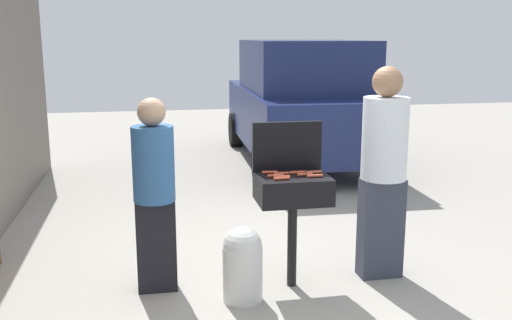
{
  "coord_description": "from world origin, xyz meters",
  "views": [
    {
      "loc": [
        -0.93,
        -4.63,
        2.1
      ],
      "look_at": [
        0.01,
        0.36,
        1.0
      ],
      "focal_mm": 40.62,
      "sensor_mm": 36.0,
      "label": 1
    }
  ],
  "objects_px": {
    "hot_dog_6": "(275,176)",
    "hot_dog_8": "(314,172)",
    "parked_minivan": "(301,101)",
    "hot_dog_0": "(282,177)",
    "hot_dog_2": "(282,179)",
    "hot_dog_5": "(297,172)",
    "bbq_grill": "(293,193)",
    "person_left": "(154,189)",
    "hot_dog_1": "(315,176)",
    "person_right": "(384,166)",
    "hot_dog_7": "(281,174)",
    "hot_dog_4": "(305,174)",
    "propane_tank": "(243,263)",
    "hot_dog_3": "(270,172)"
  },
  "relations": [
    {
      "from": "hot_dog_7",
      "to": "propane_tank",
      "type": "distance_m",
      "value": 0.8
    },
    {
      "from": "hot_dog_0",
      "to": "propane_tank",
      "type": "xyz_separation_m",
      "value": [
        -0.35,
        -0.15,
        -0.65
      ]
    },
    {
      "from": "hot_dog_0",
      "to": "hot_dog_5",
      "type": "distance_m",
      "value": 0.21
    },
    {
      "from": "hot_dog_0",
      "to": "hot_dog_5",
      "type": "xyz_separation_m",
      "value": [
        0.16,
        0.12,
        0.0
      ]
    },
    {
      "from": "bbq_grill",
      "to": "hot_dog_1",
      "type": "relative_size",
      "value": 7.4
    },
    {
      "from": "hot_dog_1",
      "to": "hot_dog_7",
      "type": "relative_size",
      "value": 1.0
    },
    {
      "from": "hot_dog_3",
      "to": "propane_tank",
      "type": "height_order",
      "value": "hot_dog_3"
    },
    {
      "from": "bbq_grill",
      "to": "hot_dog_4",
      "type": "relative_size",
      "value": 7.4
    },
    {
      "from": "hot_dog_5",
      "to": "parked_minivan",
      "type": "distance_m",
      "value": 4.9
    },
    {
      "from": "hot_dog_4",
      "to": "hot_dog_8",
      "type": "bearing_deg",
      "value": 31.57
    },
    {
      "from": "person_left",
      "to": "hot_dog_7",
      "type": "bearing_deg",
      "value": 5.02
    },
    {
      "from": "hot_dog_4",
      "to": "hot_dog_0",
      "type": "bearing_deg",
      "value": -166.55
    },
    {
      "from": "hot_dog_4",
      "to": "hot_dog_7",
      "type": "relative_size",
      "value": 1.0
    },
    {
      "from": "hot_dog_1",
      "to": "hot_dog_8",
      "type": "relative_size",
      "value": 1.0
    },
    {
      "from": "bbq_grill",
      "to": "propane_tank",
      "type": "distance_m",
      "value": 0.71
    },
    {
      "from": "hot_dog_3",
      "to": "parked_minivan",
      "type": "bearing_deg",
      "value": 71.91
    },
    {
      "from": "hot_dog_3",
      "to": "hot_dog_4",
      "type": "height_order",
      "value": "same"
    },
    {
      "from": "hot_dog_3",
      "to": "parked_minivan",
      "type": "xyz_separation_m",
      "value": [
        1.53,
        4.67,
        0.05
      ]
    },
    {
      "from": "hot_dog_6",
      "to": "parked_minivan",
      "type": "relative_size",
      "value": 0.03
    },
    {
      "from": "bbq_grill",
      "to": "hot_dog_7",
      "type": "xyz_separation_m",
      "value": [
        -0.09,
        0.05,
        0.16
      ]
    },
    {
      "from": "hot_dog_8",
      "to": "propane_tank",
      "type": "bearing_deg",
      "value": -158.44
    },
    {
      "from": "hot_dog_2",
      "to": "person_left",
      "type": "relative_size",
      "value": 0.08
    },
    {
      "from": "bbq_grill",
      "to": "hot_dog_1",
      "type": "distance_m",
      "value": 0.24
    },
    {
      "from": "hot_dog_0",
      "to": "person_left",
      "type": "distance_m",
      "value": 1.04
    },
    {
      "from": "bbq_grill",
      "to": "hot_dog_2",
      "type": "relative_size",
      "value": 7.4
    },
    {
      "from": "hot_dog_1",
      "to": "person_right",
      "type": "bearing_deg",
      "value": 11.88
    },
    {
      "from": "hot_dog_1",
      "to": "hot_dog_2",
      "type": "distance_m",
      "value": 0.29
    },
    {
      "from": "person_right",
      "to": "person_left",
      "type": "bearing_deg",
      "value": 12.71
    },
    {
      "from": "bbq_grill",
      "to": "hot_dog_7",
      "type": "height_order",
      "value": "hot_dog_7"
    },
    {
      "from": "hot_dog_1",
      "to": "hot_dog_5",
      "type": "distance_m",
      "value": 0.18
    },
    {
      "from": "bbq_grill",
      "to": "hot_dog_2",
      "type": "bearing_deg",
      "value": -136.41
    },
    {
      "from": "parked_minivan",
      "to": "person_right",
      "type": "bearing_deg",
      "value": 85.25
    },
    {
      "from": "parked_minivan",
      "to": "propane_tank",
      "type": "bearing_deg",
      "value": 71.8
    },
    {
      "from": "hot_dog_2",
      "to": "person_left",
      "type": "distance_m",
      "value": 1.04
    },
    {
      "from": "bbq_grill",
      "to": "person_left",
      "type": "distance_m",
      "value": 1.14
    },
    {
      "from": "hot_dog_2",
      "to": "hot_dog_8",
      "type": "bearing_deg",
      "value": 27.55
    },
    {
      "from": "hot_dog_5",
      "to": "hot_dog_1",
      "type": "bearing_deg",
      "value": -52.89
    },
    {
      "from": "parked_minivan",
      "to": "hot_dog_6",
      "type": "bearing_deg",
      "value": 74.32
    },
    {
      "from": "hot_dog_3",
      "to": "propane_tank",
      "type": "xyz_separation_m",
      "value": [
        -0.29,
        -0.32,
        -0.65
      ]
    },
    {
      "from": "hot_dog_0",
      "to": "parked_minivan",
      "type": "bearing_deg",
      "value": 73.19
    },
    {
      "from": "hot_dog_0",
      "to": "hot_dog_2",
      "type": "distance_m",
      "value": 0.06
    },
    {
      "from": "propane_tank",
      "to": "bbq_grill",
      "type": "bearing_deg",
      "value": 24.63
    },
    {
      "from": "bbq_grill",
      "to": "hot_dog_1",
      "type": "xyz_separation_m",
      "value": [
        0.16,
        -0.08,
        0.16
      ]
    },
    {
      "from": "hot_dog_7",
      "to": "person_right",
      "type": "relative_size",
      "value": 0.07
    },
    {
      "from": "hot_dog_7",
      "to": "hot_dog_2",
      "type": "bearing_deg",
      "value": -102.8
    },
    {
      "from": "hot_dog_6",
      "to": "hot_dog_8",
      "type": "xyz_separation_m",
      "value": [
        0.35,
        0.06,
        0.0
      ]
    },
    {
      "from": "hot_dog_3",
      "to": "person_right",
      "type": "xyz_separation_m",
      "value": [
        0.99,
        -0.05,
        0.03
      ]
    },
    {
      "from": "hot_dog_1",
      "to": "person_left",
      "type": "distance_m",
      "value": 1.31
    },
    {
      "from": "parked_minivan",
      "to": "hot_dog_5",
      "type": "bearing_deg",
      "value": 76.36
    },
    {
      "from": "parked_minivan",
      "to": "hot_dog_0",
      "type": "bearing_deg",
      "value": 74.95
    }
  ]
}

